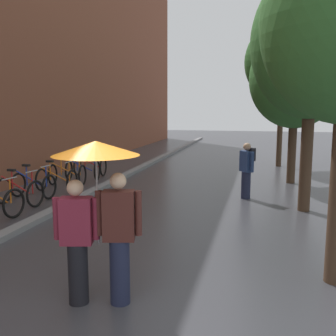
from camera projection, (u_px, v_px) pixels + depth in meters
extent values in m
plane|color=#38383D|center=(106.00, 333.00, 4.45)|extent=(80.00, 80.00, 0.00)
cube|color=slate|center=(128.00, 174.00, 14.79)|extent=(0.30, 36.00, 0.12)
cylinder|color=#473323|center=(306.00, 157.00, 9.55)|extent=(0.29, 0.29, 2.71)
ellipsoid|color=#387533|center=(312.00, 42.00, 9.13)|extent=(2.87, 2.87, 3.58)
cylinder|color=#473323|center=(292.00, 150.00, 13.16)|extent=(0.28, 0.28, 2.26)
ellipsoid|color=#387533|center=(295.00, 78.00, 12.80)|extent=(3.00, 3.00, 3.27)
cylinder|color=#473323|center=(280.00, 130.00, 16.89)|extent=(0.23, 0.23, 3.18)
ellipsoid|color=#2D6628|center=(283.00, 61.00, 16.45)|extent=(3.19, 3.19, 3.41)
torus|color=black|center=(14.00, 203.00, 9.03)|extent=(0.16, 0.70, 0.70)
cylinder|color=orange|center=(10.00, 191.00, 9.01)|extent=(0.04, 0.04, 0.58)
cylinder|color=#9E9EA3|center=(9.00, 178.00, 8.97)|extent=(0.09, 0.46, 0.03)
torus|color=black|center=(35.00, 194.00, 10.03)|extent=(0.13, 0.70, 0.70)
torus|color=black|center=(3.00, 191.00, 10.36)|extent=(0.13, 0.70, 0.70)
cylinder|color=red|center=(16.00, 185.00, 10.20)|extent=(0.88, 0.12, 0.43)
cylinder|color=red|center=(12.00, 182.00, 10.22)|extent=(0.04, 0.04, 0.55)
cube|color=black|center=(11.00, 170.00, 10.17)|extent=(0.23, 0.12, 0.06)
cylinder|color=red|center=(32.00, 183.00, 10.01)|extent=(0.04, 0.04, 0.58)
cylinder|color=#9E9EA3|center=(32.00, 171.00, 9.97)|extent=(0.07, 0.46, 0.03)
torus|color=black|center=(49.00, 187.00, 10.91)|extent=(0.10, 0.70, 0.70)
torus|color=black|center=(18.00, 185.00, 11.19)|extent=(0.10, 0.70, 0.70)
cylinder|color=#233DA8|center=(30.00, 179.00, 11.05)|extent=(0.88, 0.08, 0.43)
cylinder|color=#233DA8|center=(27.00, 176.00, 11.06)|extent=(0.04, 0.04, 0.55)
cube|color=black|center=(26.00, 165.00, 11.02)|extent=(0.22, 0.11, 0.06)
cylinder|color=#233DA8|center=(46.00, 177.00, 10.89)|extent=(0.04, 0.04, 0.58)
cylinder|color=#9E9EA3|center=(46.00, 166.00, 10.84)|extent=(0.05, 0.46, 0.03)
torus|color=black|center=(72.00, 181.00, 11.78)|extent=(0.07, 0.70, 0.70)
torus|color=black|center=(42.00, 180.00, 12.00)|extent=(0.07, 0.70, 0.70)
cylinder|color=orange|center=(53.00, 174.00, 11.88)|extent=(0.88, 0.04, 0.43)
cylinder|color=orange|center=(50.00, 171.00, 11.89)|extent=(0.04, 0.04, 0.55)
cube|color=black|center=(50.00, 161.00, 11.84)|extent=(0.22, 0.10, 0.06)
cylinder|color=orange|center=(69.00, 171.00, 11.75)|extent=(0.04, 0.04, 0.58)
cylinder|color=#9E9EA3|center=(69.00, 162.00, 11.70)|extent=(0.03, 0.46, 0.03)
torus|color=black|center=(82.00, 175.00, 12.76)|extent=(0.13, 0.70, 0.70)
torus|color=black|center=(53.00, 175.00, 12.89)|extent=(0.13, 0.70, 0.70)
cylinder|color=orange|center=(64.00, 169.00, 12.81)|extent=(0.88, 0.13, 0.43)
cylinder|color=orange|center=(61.00, 167.00, 12.81)|extent=(0.04, 0.04, 0.55)
cube|color=black|center=(61.00, 157.00, 12.76)|extent=(0.23, 0.12, 0.06)
cylinder|color=orange|center=(80.00, 167.00, 12.73)|extent=(0.04, 0.04, 0.58)
cylinder|color=#9E9EA3|center=(79.00, 158.00, 12.68)|extent=(0.08, 0.46, 0.03)
torus|color=black|center=(97.00, 171.00, 13.69)|extent=(0.15, 0.70, 0.70)
torus|color=black|center=(69.00, 170.00, 13.79)|extent=(0.15, 0.70, 0.70)
cylinder|color=#233DA8|center=(80.00, 165.00, 13.72)|extent=(0.88, 0.15, 0.43)
cylinder|color=#233DA8|center=(77.00, 163.00, 13.72)|extent=(0.04, 0.04, 0.55)
cube|color=black|center=(77.00, 154.00, 13.67)|extent=(0.23, 0.13, 0.06)
cylinder|color=#233DA8|center=(95.00, 163.00, 13.65)|extent=(0.04, 0.04, 0.58)
cylinder|color=#9E9EA3|center=(94.00, 154.00, 13.61)|extent=(0.09, 0.46, 0.03)
torus|color=black|center=(103.00, 167.00, 14.58)|extent=(0.11, 0.70, 0.70)
torus|color=black|center=(77.00, 166.00, 14.75)|extent=(0.11, 0.70, 0.70)
cylinder|color=red|center=(87.00, 161.00, 14.65)|extent=(0.88, 0.09, 0.43)
cylinder|color=red|center=(85.00, 159.00, 14.66)|extent=(0.04, 0.04, 0.55)
cube|color=black|center=(85.00, 151.00, 14.61)|extent=(0.23, 0.11, 0.06)
cylinder|color=red|center=(101.00, 159.00, 14.55)|extent=(0.04, 0.04, 0.58)
cylinder|color=#9E9EA3|center=(101.00, 151.00, 14.51)|extent=(0.06, 0.46, 0.03)
cylinder|color=black|center=(78.00, 273.00, 5.08)|extent=(0.26, 0.26, 0.81)
cube|color=maroon|center=(76.00, 221.00, 4.97)|extent=(0.44, 0.31, 0.61)
sphere|color=beige|center=(75.00, 188.00, 4.91)|extent=(0.21, 0.21, 0.21)
cylinder|color=maroon|center=(57.00, 218.00, 4.97)|extent=(0.09, 0.09, 0.55)
cylinder|color=maroon|center=(96.00, 218.00, 4.97)|extent=(0.09, 0.09, 0.55)
cylinder|color=#1E233D|center=(120.00, 272.00, 5.08)|extent=(0.26, 0.26, 0.86)
cube|color=#4C231E|center=(119.00, 216.00, 4.96)|extent=(0.44, 0.31, 0.64)
sphere|color=beige|center=(118.00, 181.00, 4.89)|extent=(0.21, 0.21, 0.21)
cylinder|color=#4C231E|center=(99.00, 213.00, 4.96)|extent=(0.09, 0.09, 0.58)
cylinder|color=#4C231E|center=(138.00, 213.00, 4.96)|extent=(0.09, 0.09, 0.58)
cylinder|color=#9E9EA3|center=(97.00, 200.00, 4.95)|extent=(0.02, 0.02, 1.17)
cone|color=orange|center=(96.00, 148.00, 4.85)|extent=(1.10, 1.10, 0.18)
cylinder|color=#1E233D|center=(246.00, 185.00, 10.99)|extent=(0.26, 0.26, 0.77)
cube|color=navy|center=(247.00, 161.00, 10.89)|extent=(0.41, 0.45, 0.58)
sphere|color=tan|center=(247.00, 147.00, 10.82)|extent=(0.21, 0.21, 0.21)
cylinder|color=navy|center=(252.00, 162.00, 10.65)|extent=(0.09, 0.09, 0.52)
cylinder|color=navy|center=(242.00, 159.00, 11.11)|extent=(0.09, 0.09, 0.52)
cube|color=black|center=(251.00, 154.00, 10.91)|extent=(0.27, 0.29, 0.36)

